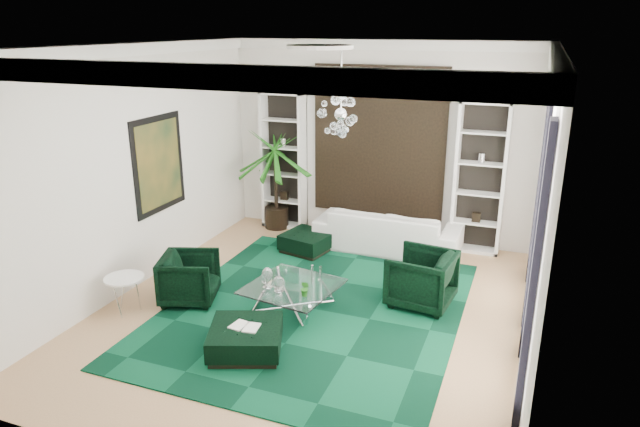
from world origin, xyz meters
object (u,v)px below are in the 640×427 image
at_px(sofa, 388,230).
at_px(side_table, 126,295).
at_px(armchair_left, 190,278).
at_px(coffee_table, 293,299).
at_px(ottoman_front, 246,339).
at_px(ottoman_side, 307,243).
at_px(armchair_right, 421,279).
at_px(palm, 275,165).

relative_size(sofa, side_table, 4.69).
relative_size(armchair_left, side_table, 1.46).
relative_size(coffee_table, ottoman_front, 1.34).
distance_m(sofa, side_table, 4.81).
relative_size(coffee_table, ottoman_side, 1.50).
bearing_deg(armchair_left, ottoman_front, -142.99).
height_order(ottoman_front, side_table, side_table).
xyz_separation_m(armchair_right, palm, (-3.51, 2.36, 0.92)).
bearing_deg(palm, armchair_left, -86.95).
xyz_separation_m(sofa, armchair_left, (-2.29, -3.14, -0.01)).
relative_size(armchair_right, ottoman_side, 1.14).
bearing_deg(ottoman_front, armchair_right, 49.21).
bearing_deg(palm, sofa, -8.65).
height_order(armchair_right, coffee_table, armchair_right).
height_order(armchair_left, coffee_table, armchair_left).
bearing_deg(side_table, armchair_left, 43.87).
distance_m(ottoman_side, palm, 1.90).
distance_m(coffee_table, ottoman_front, 1.24).
relative_size(armchair_left, armchair_right, 0.89).
bearing_deg(armchair_right, ottoman_side, -112.72).
relative_size(ottoman_side, palm, 0.30).
xyz_separation_m(sofa, palm, (-2.48, 0.38, 0.95)).
xyz_separation_m(coffee_table, side_table, (-2.28, -0.90, 0.07)).
bearing_deg(ottoman_front, armchair_left, 146.41).
height_order(sofa, armchair_right, armchair_right).
height_order(armchair_left, ottoman_front, armchair_left).
bearing_deg(ottoman_front, coffee_table, 84.22).
height_order(armchair_left, side_table, armchair_left).
distance_m(armchair_right, side_table, 4.39).
xyz_separation_m(armchair_left, armchair_right, (3.32, 1.15, 0.04)).
xyz_separation_m(sofa, ottoman_side, (-1.38, -0.64, -0.21)).
bearing_deg(ottoman_side, coffee_table, -72.98).
height_order(side_table, palm, palm).
distance_m(armchair_right, palm, 4.33).
xyz_separation_m(sofa, armchair_right, (1.03, -1.99, 0.03)).
bearing_deg(palm, side_table, -96.69).
relative_size(sofa, palm, 1.00).
bearing_deg(armchair_right, armchair_left, -64.44).
bearing_deg(side_table, ottoman_front, -8.82).
bearing_deg(sofa, armchair_right, 117.96).
xyz_separation_m(armchair_left, palm, (-0.19, 3.51, 0.96)).
xyz_separation_m(armchair_left, coffee_table, (1.61, 0.25, -0.17)).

